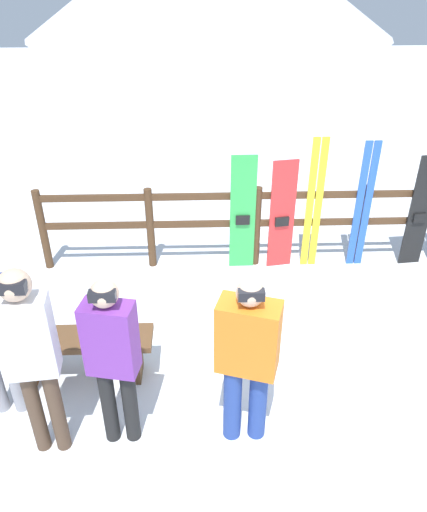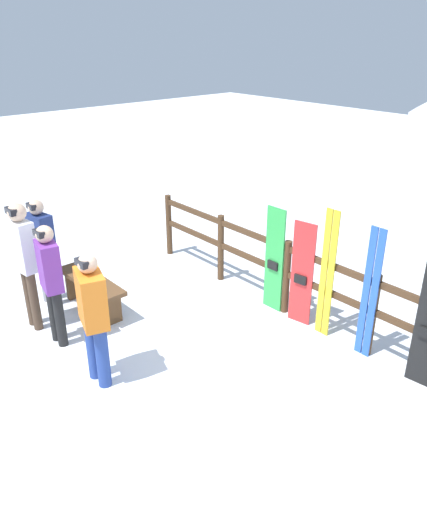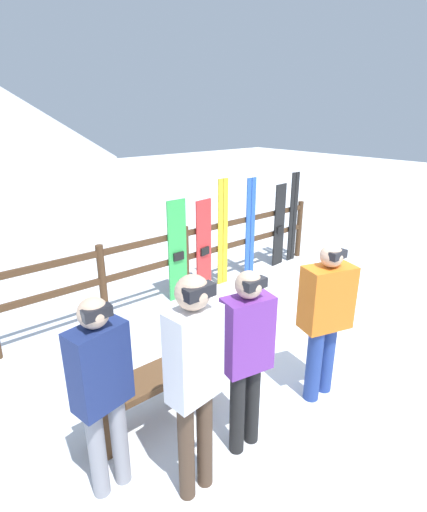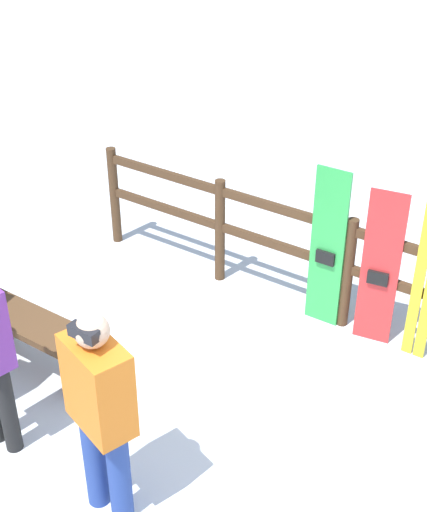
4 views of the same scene
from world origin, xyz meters
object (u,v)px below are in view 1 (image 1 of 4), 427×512
object	(u,v)px
snowboard_black_stripe	(420,212)
person_orange	(247,354)
snowboard_green	(243,214)
ski_pair_blue	(363,206)
bench	(83,347)
snowboard_red	(282,216)
person_purple	(112,353)
ski_pair_yellow	(314,205)
person_white	(31,351)

from	to	relation	value
snowboard_black_stripe	person_orange	bearing A→B (deg)	-132.15
snowboard_green	ski_pair_blue	distance (m)	1.49
bench	snowboard_red	xyz separation A→B (m)	(2.14, 1.94, 0.36)
person_purple	snowboard_black_stripe	size ratio (longest dim) A/B	1.07
ski_pair_yellow	snowboard_green	bearing A→B (deg)	-179.78
person_purple	snowboard_black_stripe	bearing A→B (deg)	37.81
person_orange	ski_pair_yellow	xyz separation A→B (m)	(1.07, 2.67, -0.04)
bench	snowboard_green	bearing A→B (deg)	49.57
bench	snowboard_black_stripe	xyz separation A→B (m)	(3.87, 1.94, 0.38)
person_white	ski_pair_blue	distance (m)	4.27
snowboard_red	person_purple	bearing A→B (deg)	-122.60
person_orange	snowboard_red	bearing A→B (deg)	75.61
bench	person_white	size ratio (longest dim) A/B	0.75
person_purple	ski_pair_blue	distance (m)	3.80
person_purple	ski_pair_yellow	distance (m)	3.39
ski_pair_yellow	ski_pair_blue	world-z (taller)	ski_pair_yellow
person_white	snowboard_red	distance (m)	3.57
person_purple	snowboard_black_stripe	world-z (taller)	person_purple
ski_pair_yellow	ski_pair_blue	bearing A→B (deg)	0.00
ski_pair_yellow	ski_pair_blue	xyz separation A→B (m)	(0.61, 0.00, -0.03)
person_orange	snowboard_black_stripe	xyz separation A→B (m)	(2.41, 2.67, -0.16)
snowboard_green	bench	bearing A→B (deg)	-130.43
person_orange	snowboard_green	bearing A→B (deg)	85.84
bench	person_orange	bearing A→B (deg)	-26.61
person_white	snowboard_black_stripe	bearing A→B (deg)	34.41
snowboard_red	person_white	bearing A→B (deg)	-129.64
person_white	snowboard_red	world-z (taller)	person_white
snowboard_green	snowboard_red	size ratio (longest dim) A/B	1.05
ski_pair_blue	bench	bearing A→B (deg)	-148.27
person_purple	ski_pair_yellow	size ratio (longest dim) A/B	0.93
person_purple	snowboard_red	bearing A→B (deg)	57.40
person_white	snowboard_green	xyz separation A→B (m)	(1.78, 2.74, -0.29)
person_purple	person_orange	size ratio (longest dim) A/B	1.01
person_purple	person_orange	xyz separation A→B (m)	(1.02, -0.00, -0.03)
ski_pair_blue	snowboard_black_stripe	size ratio (longest dim) A/B	1.12
person_white	person_orange	distance (m)	1.59
snowboard_red	snowboard_green	bearing A→B (deg)	179.99
snowboard_green	snowboard_black_stripe	bearing A→B (deg)	-0.00
ski_pair_blue	snowboard_black_stripe	world-z (taller)	ski_pair_blue
ski_pair_blue	snowboard_black_stripe	distance (m)	0.74
person_purple	person_orange	bearing A→B (deg)	-0.15
person_purple	ski_pair_blue	size ratio (longest dim) A/B	0.96
person_orange	snowboard_green	size ratio (longest dim) A/B	1.04
ski_pair_yellow	snowboard_black_stripe	xyz separation A→B (m)	(1.34, -0.00, -0.12)
bench	person_orange	distance (m)	1.72
bench	snowboard_red	bearing A→B (deg)	42.14
person_purple	snowboard_black_stripe	distance (m)	4.35
snowboard_red	ski_pair_yellow	distance (m)	0.41
bench	snowboard_green	size ratio (longest dim) A/B	0.87
snowboard_red	ski_pair_blue	xyz separation A→B (m)	(1.00, 0.00, 0.11)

